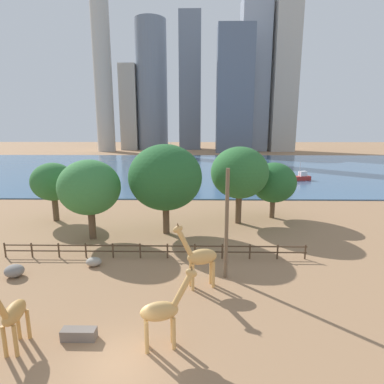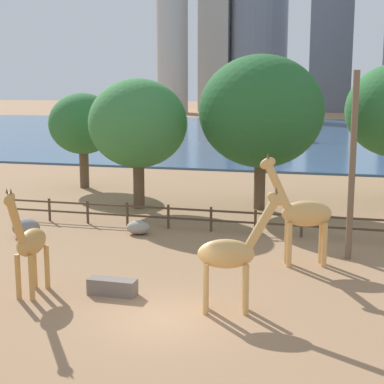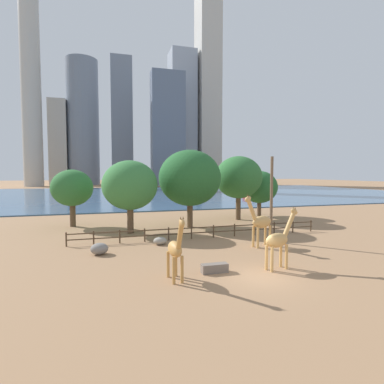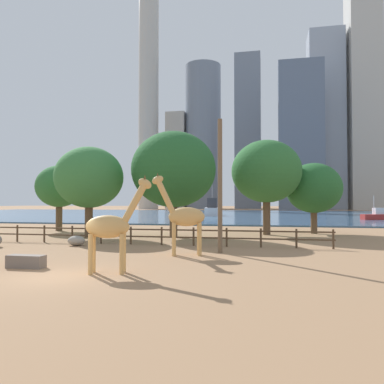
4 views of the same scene
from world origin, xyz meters
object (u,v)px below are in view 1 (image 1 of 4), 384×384
giraffe_tall (163,311)px  boat_ferry (301,177)px  boulder_by_pole (94,262)px  tree_right_tall (53,182)px  boulder_near_fence (14,271)px  tree_left_large (274,183)px  tree_left_small (165,178)px  utility_pole (227,225)px  feeding_trough (79,334)px  giraffe_companion (13,314)px  boat_sailboat (171,167)px  giraffe_young (200,257)px  tree_right_small (90,188)px  tree_center_broad (240,173)px

giraffe_tall → boat_ferry: size_ratio=0.91×
boulder_by_pole → tree_right_tall: tree_right_tall is taller
boulder_near_fence → tree_left_large: bearing=34.7°
giraffe_tall → tree_left_small: 17.76m
utility_pole → boat_ferry: utility_pole is taller
boulder_by_pole → feeding_trough: size_ratio=0.69×
giraffe_companion → boat_ferry: (31.62, 51.78, -1.10)m
giraffe_tall → tree_right_tall: 26.73m
boat_sailboat → giraffe_tall: bearing=177.0°
boat_sailboat → giraffe_young: bearing=179.3°
giraffe_tall → tree_left_small: tree_left_small is taller
tree_left_large → tree_right_small: (-20.08, -7.82, 0.81)m
giraffe_young → boat_ferry: giraffe_young is taller
feeding_trough → boat_ferry: boat_ferry is taller
tree_right_small → boat_sailboat: bearing=85.5°
giraffe_tall → tree_left_large: (11.16, 23.30, 2.44)m
tree_right_tall → giraffe_tall: bearing=-54.3°
giraffe_young → boulder_near_fence: size_ratio=3.40×
tree_left_large → tree_center_broad: bearing=-153.1°
giraffe_companion → tree_left_large: (18.51, 23.60, 2.51)m
giraffe_young → boat_sailboat: bearing=-98.6°
giraffe_tall → tree_left_small: size_ratio=0.45×
utility_pole → tree_right_small: 15.10m
boulder_near_fence → tree_left_large: tree_left_large is taller
tree_left_large → tree_right_tall: bearing=-176.3°
boulder_by_pole → tree_center_broad: bearing=41.6°
tree_right_small → boat_sailboat: size_ratio=0.91×
tree_right_small → tree_center_broad: bearing=19.5°
utility_pole → feeding_trough: 11.52m
feeding_trough → tree_center_broad: (11.09, 20.49, 5.72)m
boulder_by_pole → tree_left_small: tree_left_small is taller
utility_pole → boat_ferry: size_ratio=1.75×
giraffe_tall → tree_right_small: size_ratio=0.53×
giraffe_tall → boulder_by_pole: (-6.69, 9.19, -1.68)m
tree_right_small → boulder_by_pole: bearing=-70.4°
giraffe_tall → boat_sailboat: bearing=81.6°
giraffe_companion → feeding_trough: giraffe_companion is taller
boulder_by_pole → tree_right_small: 8.29m
utility_pole → tree_right_tall: 23.96m
tree_left_large → tree_right_small: 21.57m
feeding_trough → tree_left_small: tree_left_small is taller
boulder_by_pole → tree_left_small: bearing=57.7°
tree_right_tall → tree_left_small: (13.92, -4.36, 1.25)m
feeding_trough → tree_center_broad: bearing=61.6°
giraffe_companion → boulder_by_pole: size_ratio=3.37×
giraffe_young → boulder_by_pole: bearing=-35.9°
giraffe_tall → tree_left_large: size_ratio=0.62×
giraffe_young → tree_left_large: bearing=-133.5°
giraffe_young → tree_left_small: tree_left_small is taller
giraffe_companion → boat_sailboat: (2.29, 64.79, -0.50)m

